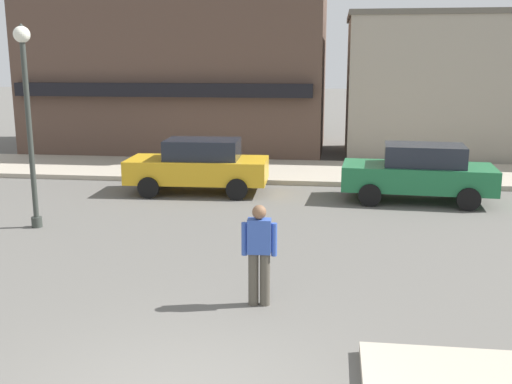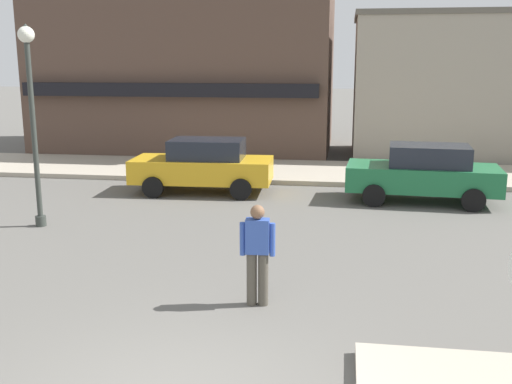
{
  "view_description": "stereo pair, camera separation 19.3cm",
  "coord_description": "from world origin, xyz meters",
  "px_view_note": "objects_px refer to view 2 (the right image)",
  "views": [
    {
      "loc": [
        1.67,
        -5.65,
        3.74
      ],
      "look_at": [
        0.33,
        4.5,
        1.5
      ],
      "focal_mm": 42.0,
      "sensor_mm": 36.0,
      "label": 1
    },
    {
      "loc": [
        1.86,
        -5.63,
        3.74
      ],
      "look_at": [
        0.33,
        4.5,
        1.5
      ],
      "focal_mm": 42.0,
      "sensor_mm": 36.0,
      "label": 2
    }
  ],
  "objects_px": {
    "pedestrian_crossing_near": "(257,252)",
    "parked_car_second": "(424,173)",
    "parked_car_nearest": "(204,165)",
    "lamp_post": "(31,97)"
  },
  "relations": [
    {
      "from": "lamp_post",
      "to": "parked_car_nearest",
      "type": "distance_m",
      "value": 5.48
    },
    {
      "from": "parked_car_second",
      "to": "pedestrian_crossing_near",
      "type": "xyz_separation_m",
      "value": [
        -3.41,
        -7.63,
        0.06
      ]
    },
    {
      "from": "lamp_post",
      "to": "pedestrian_crossing_near",
      "type": "height_order",
      "value": "lamp_post"
    },
    {
      "from": "parked_car_nearest",
      "to": "pedestrian_crossing_near",
      "type": "distance_m",
      "value": 8.39
    },
    {
      "from": "lamp_post",
      "to": "parked_car_nearest",
      "type": "bearing_deg",
      "value": 54.96
    },
    {
      "from": "lamp_post",
      "to": "pedestrian_crossing_near",
      "type": "relative_size",
      "value": 2.82
    },
    {
      "from": "pedestrian_crossing_near",
      "to": "parked_car_second",
      "type": "bearing_deg",
      "value": 65.92
    },
    {
      "from": "parked_car_nearest",
      "to": "pedestrian_crossing_near",
      "type": "bearing_deg",
      "value": -70.87
    },
    {
      "from": "parked_car_nearest",
      "to": "parked_car_second",
      "type": "distance_m",
      "value": 6.16
    },
    {
      "from": "lamp_post",
      "to": "parked_car_nearest",
      "type": "xyz_separation_m",
      "value": [
        2.89,
        4.13,
        -2.15
      ]
    }
  ]
}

